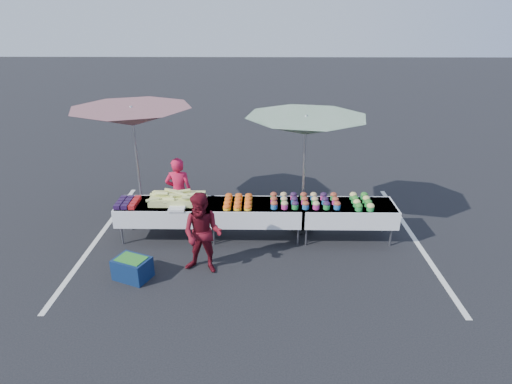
{
  "coord_description": "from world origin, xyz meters",
  "views": [
    {
      "loc": [
        0.11,
        -7.66,
        4.18
      ],
      "look_at": [
        0.0,
        0.0,
        1.0
      ],
      "focal_mm": 30.0,
      "sensor_mm": 36.0,
      "label": 1
    }
  ],
  "objects_px": {
    "vendor": "(179,192)",
    "customer": "(203,234)",
    "table_left": "(165,211)",
    "table_center": "(256,211)",
    "storage_bin": "(132,268)",
    "table_right": "(347,212)",
    "umbrella_left": "(132,118)",
    "umbrella_right": "(306,126)"
  },
  "relations": [
    {
      "from": "umbrella_left",
      "to": "storage_bin",
      "type": "height_order",
      "value": "umbrella_left"
    },
    {
      "from": "umbrella_left",
      "to": "umbrella_right",
      "type": "xyz_separation_m",
      "value": [
        3.45,
        -0.4,
        -0.07
      ]
    },
    {
      "from": "vendor",
      "to": "umbrella_left",
      "type": "xyz_separation_m",
      "value": [
        -0.88,
        0.25,
        1.52
      ]
    },
    {
      "from": "table_right",
      "to": "umbrella_right",
      "type": "distance_m",
      "value": 1.87
    },
    {
      "from": "table_right",
      "to": "umbrella_left",
      "type": "relative_size",
      "value": 0.72
    },
    {
      "from": "table_right",
      "to": "storage_bin",
      "type": "xyz_separation_m",
      "value": [
        -3.89,
        -1.47,
        -0.39
      ]
    },
    {
      "from": "table_center",
      "to": "table_right",
      "type": "relative_size",
      "value": 1.0
    },
    {
      "from": "table_right",
      "to": "umbrella_right",
      "type": "relative_size",
      "value": 0.67
    },
    {
      "from": "umbrella_left",
      "to": "vendor",
      "type": "bearing_deg",
      "value": -15.8
    },
    {
      "from": "table_left",
      "to": "table_right",
      "type": "distance_m",
      "value": 3.6
    },
    {
      "from": "umbrella_right",
      "to": "customer",
      "type": "bearing_deg",
      "value": -138.63
    },
    {
      "from": "table_right",
      "to": "customer",
      "type": "height_order",
      "value": "customer"
    },
    {
      "from": "umbrella_right",
      "to": "umbrella_left",
      "type": "bearing_deg",
      "value": 173.39
    },
    {
      "from": "customer",
      "to": "umbrella_left",
      "type": "bearing_deg",
      "value": 140.99
    },
    {
      "from": "table_left",
      "to": "customer",
      "type": "distance_m",
      "value": 1.53
    },
    {
      "from": "customer",
      "to": "umbrella_right",
      "type": "height_order",
      "value": "umbrella_right"
    },
    {
      "from": "umbrella_right",
      "to": "table_left",
      "type": "bearing_deg",
      "value": -171.73
    },
    {
      "from": "vendor",
      "to": "customer",
      "type": "distance_m",
      "value": 1.92
    },
    {
      "from": "table_left",
      "to": "umbrella_right",
      "type": "distance_m",
      "value": 3.22
    },
    {
      "from": "vendor",
      "to": "table_right",
      "type": "bearing_deg",
      "value": 171.19
    },
    {
      "from": "umbrella_left",
      "to": "customer",
      "type": "bearing_deg",
      "value": -51.53
    },
    {
      "from": "umbrella_left",
      "to": "umbrella_right",
      "type": "relative_size",
      "value": 0.93
    },
    {
      "from": "table_center",
      "to": "customer",
      "type": "bearing_deg",
      "value": -126.08
    },
    {
      "from": "table_left",
      "to": "umbrella_right",
      "type": "relative_size",
      "value": 0.67
    },
    {
      "from": "table_left",
      "to": "storage_bin",
      "type": "relative_size",
      "value": 2.65
    },
    {
      "from": "table_center",
      "to": "umbrella_right",
      "type": "xyz_separation_m",
      "value": [
        0.95,
        0.4,
        1.62
      ]
    },
    {
      "from": "customer",
      "to": "vendor",
      "type": "bearing_deg",
      "value": 124.74
    },
    {
      "from": "table_left",
      "to": "table_center",
      "type": "height_order",
      "value": "same"
    },
    {
      "from": "table_center",
      "to": "umbrella_left",
      "type": "distance_m",
      "value": 3.12
    },
    {
      "from": "vendor",
      "to": "storage_bin",
      "type": "bearing_deg",
      "value": 77.22
    },
    {
      "from": "table_right",
      "to": "storage_bin",
      "type": "relative_size",
      "value": 2.65
    },
    {
      "from": "table_left",
      "to": "storage_bin",
      "type": "distance_m",
      "value": 1.54
    },
    {
      "from": "table_center",
      "to": "umbrella_left",
      "type": "height_order",
      "value": "umbrella_left"
    },
    {
      "from": "table_right",
      "to": "vendor",
      "type": "height_order",
      "value": "vendor"
    },
    {
      "from": "table_right",
      "to": "customer",
      "type": "distance_m",
      "value": 2.96
    },
    {
      "from": "umbrella_right",
      "to": "table_center",
      "type": "bearing_deg",
      "value": -157.21
    },
    {
      "from": "table_right",
      "to": "vendor",
      "type": "bearing_deg",
      "value": 170.86
    },
    {
      "from": "table_center",
      "to": "storage_bin",
      "type": "xyz_separation_m",
      "value": [
        -2.09,
        -1.47,
        -0.39
      ]
    },
    {
      "from": "table_right",
      "to": "umbrella_right",
      "type": "bearing_deg",
      "value": 154.75
    },
    {
      "from": "umbrella_left",
      "to": "storage_bin",
      "type": "relative_size",
      "value": 3.67
    },
    {
      "from": "vendor",
      "to": "table_left",
      "type": "bearing_deg",
      "value": 71.91
    },
    {
      "from": "table_left",
      "to": "table_right",
      "type": "xyz_separation_m",
      "value": [
        3.6,
        0.0,
        0.0
      ]
    }
  ]
}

